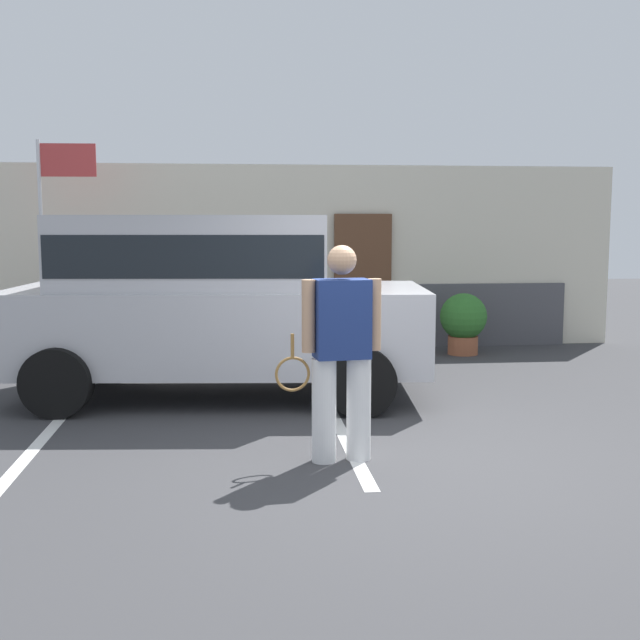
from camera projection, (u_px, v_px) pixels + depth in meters
name	position (u px, v px, depth m)	size (l,w,h in m)	color
ground_plane	(387.00, 463.00, 6.58)	(40.00, 40.00, 0.00)	#38383A
parking_stripe_0	(54.00, 426.00, 7.74)	(0.12, 4.40, 0.01)	silver
parking_stripe_1	(335.00, 419.00, 8.03)	(0.12, 4.40, 0.01)	silver
house_frontage	(314.00, 263.00, 12.53)	(9.62, 0.40, 2.85)	beige
parked_suv	(209.00, 297.00, 8.94)	(4.76, 2.50, 2.05)	#B7B7BC
tennis_player_man	(341.00, 351.00, 6.54)	(0.92, 0.32, 1.79)	white
potted_plant_by_porch	(463.00, 320.00, 11.90)	(0.70, 0.70, 0.92)	#9E5638
flag_pole	(54.00, 210.00, 11.00)	(0.80, 0.05, 3.10)	silver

